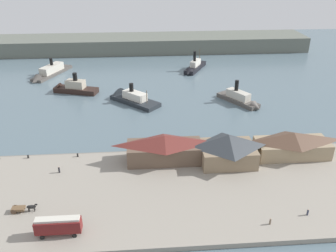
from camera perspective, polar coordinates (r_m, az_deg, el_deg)
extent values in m
plane|color=slate|center=(103.20, -2.12, -3.48)|extent=(320.00, 320.00, 0.00)
cube|color=gray|center=(84.57, -1.46, -10.64)|extent=(110.00, 36.00, 1.20)
cube|color=slate|center=(99.85, -2.03, -4.27)|extent=(110.00, 0.80, 1.00)
cube|color=brown|center=(93.58, -0.56, -4.27)|extent=(19.64, 7.77, 5.01)
pyramid|color=maroon|center=(91.72, -0.57, -2.28)|extent=(20.04, 8.15, 2.43)
cube|color=#847056|center=(94.31, 9.59, -4.50)|extent=(14.14, 10.25, 4.81)
pyramid|color=#33383D|center=(92.29, 9.78, -2.34)|extent=(14.43, 10.77, 3.30)
cube|color=#998466|center=(101.76, 19.40, -3.42)|extent=(19.65, 7.94, 4.38)
pyramid|color=brown|center=(100.14, 19.70, -1.69)|extent=(20.04, 8.34, 2.60)
cube|color=maroon|center=(74.86, -17.35, -15.15)|extent=(8.96, 2.30, 2.69)
cube|color=beige|center=(73.84, -17.52, -14.22)|extent=(8.60, 1.61, 0.50)
cylinder|color=black|center=(76.22, -14.61, -15.63)|extent=(0.90, 0.18, 0.90)
cylinder|color=black|center=(74.56, -14.89, -16.82)|extent=(0.90, 0.18, 0.90)
cylinder|color=black|center=(77.64, -19.33, -15.51)|extent=(0.90, 0.18, 0.90)
cylinder|color=black|center=(76.01, -19.73, -16.66)|extent=(0.90, 0.18, 0.90)
cube|color=brown|center=(84.12, -23.09, -12.19)|extent=(2.74, 1.57, 0.50)
cylinder|color=#4C3828|center=(85.12, -23.45, -11.97)|extent=(1.20, 0.10, 1.20)
cylinder|color=#4C3828|center=(83.97, -23.76, -12.63)|extent=(1.20, 0.10, 1.20)
ellipsoid|color=black|center=(83.11, -21.28, -12.11)|extent=(2.00, 0.70, 0.90)
ellipsoid|color=black|center=(82.45, -20.60, -11.84)|extent=(0.70, 0.32, 0.44)
cylinder|color=black|center=(83.44, -20.77, -12.36)|extent=(0.16, 0.16, 1.00)
cylinder|color=black|center=(83.14, -20.84, -12.54)|extent=(0.16, 0.16, 1.00)
cylinder|color=black|center=(83.79, -21.58, -12.34)|extent=(0.16, 0.16, 1.00)
cylinder|color=black|center=(83.50, -21.65, -12.51)|extent=(0.16, 0.16, 1.00)
cylinder|color=#33384C|center=(82.55, 21.69, -12.89)|extent=(0.38, 0.38, 1.31)
sphere|color=#CCA889|center=(82.09, 21.78, -12.47)|extent=(0.24, 0.24, 0.24)
cylinder|color=#232328|center=(93.79, -17.22, -6.82)|extent=(0.44, 0.44, 1.51)
sphere|color=#CCA889|center=(93.32, -17.30, -6.36)|extent=(0.28, 0.28, 0.28)
cylinder|color=#6B5B4C|center=(77.81, 16.23, -14.66)|extent=(0.37, 0.37, 1.27)
sphere|color=#CCA889|center=(77.33, 16.30, -14.24)|extent=(0.23, 0.23, 0.23)
cylinder|color=black|center=(102.91, -21.72, -4.61)|extent=(0.44, 0.44, 0.90)
cylinder|color=black|center=(99.37, -14.44, -4.59)|extent=(0.44, 0.44, 0.90)
cube|color=#514C47|center=(135.74, 11.24, 4.10)|extent=(13.77, 17.50, 1.58)
cone|color=#514C47|center=(130.62, 14.11, 2.87)|extent=(5.38, 5.05, 4.34)
cube|color=beige|center=(134.91, 11.32, 4.98)|extent=(8.02, 9.81, 2.89)
cylinder|color=black|center=(134.46, 11.06, 6.47)|extent=(1.46, 1.46, 3.89)
cube|color=#23282D|center=(133.08, -5.35, 4.05)|extent=(19.39, 18.81, 1.56)
cone|color=#23282D|center=(139.79, -8.34, 5.02)|extent=(6.93, 7.04, 6.27)
cube|color=silver|center=(132.26, -5.39, 4.92)|extent=(9.52, 9.27, 2.81)
cylinder|color=black|center=(132.27, -5.96, 6.25)|extent=(1.58, 1.58, 3.03)
cylinder|color=brown|center=(128.01, -3.46, 4.74)|extent=(0.24, 0.24, 4.92)
cube|color=black|center=(171.52, 4.44, 9.41)|extent=(12.98, 18.75, 1.90)
cone|color=black|center=(163.10, 3.30, 8.52)|extent=(5.25, 4.94, 4.14)
cube|color=silver|center=(170.85, 4.47, 10.15)|extent=(6.10, 8.14, 2.72)
cylinder|color=black|center=(168.52, 4.34, 11.23)|extent=(1.31, 1.31, 4.68)
cylinder|color=brown|center=(175.42, 5.13, 11.26)|extent=(0.24, 0.24, 6.82)
cube|color=#514C47|center=(172.64, -18.21, 8.14)|extent=(15.00, 24.12, 1.24)
cone|color=#514C47|center=(163.94, -20.68, 6.79)|extent=(6.41, 6.02, 5.09)
cube|color=beige|center=(172.00, -18.32, 8.83)|extent=(9.13, 13.57, 3.13)
cylinder|color=black|center=(171.41, -18.39, 9.88)|extent=(1.39, 1.39, 3.22)
cube|color=black|center=(147.32, -14.65, 5.65)|extent=(18.28, 10.20, 1.99)
cone|color=black|center=(151.39, -17.62, 5.83)|extent=(4.41, 5.50, 4.79)
cube|color=#B2A893|center=(146.45, -14.76, 6.59)|extent=(8.16, 5.85, 3.14)
cylinder|color=black|center=(145.38, -14.85, 7.73)|extent=(1.75, 1.75, 3.06)
cube|color=#60665B|center=(204.81, -3.52, 13.20)|extent=(180.00, 24.00, 8.00)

